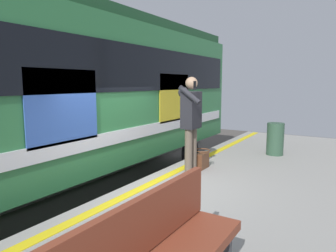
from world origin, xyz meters
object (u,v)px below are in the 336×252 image
object	(u,v)px
passenger	(191,117)
handbag	(202,160)
train_carriage	(82,88)
trash_bin	(275,139)

from	to	relation	value
passenger	handbag	bearing A→B (deg)	168.77
handbag	train_carriage	bearing A→B (deg)	-77.85
passenger	handbag	world-z (taller)	passenger
passenger	trash_bin	bearing A→B (deg)	156.29
handbag	trash_bin	world-z (taller)	trash_bin
train_carriage	passenger	size ratio (longest dim) A/B	5.33
passenger	train_carriage	bearing A→B (deg)	-85.39
handbag	trash_bin	bearing A→B (deg)	154.18
trash_bin	handbag	bearing A→B (deg)	-25.82
train_carriage	handbag	world-z (taller)	train_carriage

